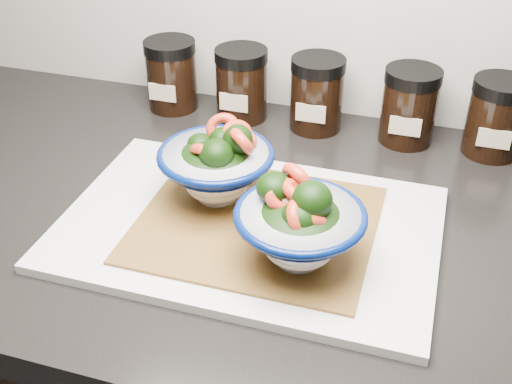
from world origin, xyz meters
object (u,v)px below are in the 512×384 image
(spice_jar_b, at_px, (241,84))
(spice_jar_c, at_px, (317,94))
(bowl_right, at_px, (299,226))
(spice_jar_d, at_px, (409,106))
(bowl_left, at_px, (217,165))
(spice_jar_e, at_px, (496,117))
(spice_jar_a, at_px, (171,75))
(cutting_board, at_px, (249,228))

(spice_jar_b, relative_size, spice_jar_c, 1.00)
(bowl_right, relative_size, spice_jar_d, 1.28)
(bowl_right, xyz_separation_m, spice_jar_d, (0.08, 0.34, -0.01))
(bowl_left, bearing_deg, spice_jar_d, 49.61)
(spice_jar_d, relative_size, spice_jar_e, 1.00)
(spice_jar_d, height_order, spice_jar_e, same)
(bowl_left, distance_m, bowl_right, 0.16)
(spice_jar_a, xyz_separation_m, spice_jar_c, (0.24, 0.00, 0.00))
(bowl_left, relative_size, spice_jar_a, 1.28)
(cutting_board, bearing_deg, spice_jar_b, 109.80)
(spice_jar_a, bearing_deg, spice_jar_c, 0.00)
(spice_jar_a, bearing_deg, spice_jar_d, 0.00)
(bowl_right, bearing_deg, spice_jar_d, 76.31)
(spice_jar_a, bearing_deg, cutting_board, -52.22)
(bowl_right, distance_m, spice_jar_d, 0.35)
(cutting_board, bearing_deg, spice_jar_e, 45.86)
(spice_jar_a, distance_m, spice_jar_c, 0.24)
(spice_jar_d, bearing_deg, bowl_left, -130.39)
(spice_jar_b, distance_m, spice_jar_e, 0.38)
(spice_jar_c, relative_size, spice_jar_e, 1.00)
(bowl_left, distance_m, spice_jar_a, 0.30)
(bowl_right, distance_m, spice_jar_c, 0.34)
(bowl_right, xyz_separation_m, spice_jar_c, (-0.06, 0.34, -0.01))
(spice_jar_d, bearing_deg, spice_jar_b, 180.00)
(cutting_board, xyz_separation_m, spice_jar_a, (-0.22, 0.29, 0.05))
(bowl_left, height_order, spice_jar_e, bowl_left)
(cutting_board, distance_m, bowl_right, 0.11)
(spice_jar_d, bearing_deg, spice_jar_c, 180.00)
(spice_jar_e, bearing_deg, spice_jar_b, 180.00)
(spice_jar_a, height_order, spice_jar_b, same)
(spice_jar_c, height_order, spice_jar_d, same)
(spice_jar_c, bearing_deg, spice_jar_b, 180.00)
(spice_jar_a, distance_m, spice_jar_d, 0.38)
(spice_jar_c, distance_m, spice_jar_e, 0.26)
(spice_jar_a, relative_size, spice_jar_d, 1.00)
(cutting_board, xyz_separation_m, bowl_right, (0.07, -0.05, 0.06))
(spice_jar_d, bearing_deg, spice_jar_a, 180.00)
(cutting_board, bearing_deg, spice_jar_a, 127.78)
(bowl_left, distance_m, spice_jar_e, 0.41)
(bowl_left, xyz_separation_m, spice_jar_c, (0.07, 0.25, -0.01))
(spice_jar_c, height_order, spice_jar_e, same)
(bowl_right, height_order, spice_jar_b, bowl_right)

